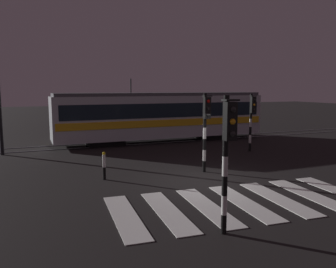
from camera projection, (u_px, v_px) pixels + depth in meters
ground_plane at (203, 182)px, 13.22m from camera, size 120.00×120.00×0.00m
rail_near at (133, 145)px, 21.75m from camera, size 80.00×0.12×0.03m
rail_far at (127, 141)px, 23.06m from camera, size 80.00×0.12×0.03m
crosswalk_zebra at (243, 202)px, 10.81m from camera, size 8.47×4.21×0.02m
traffic_light_kerb_mid_left at (228, 144)px, 8.14m from camera, size 0.36×0.42×3.40m
traffic_light_median_centre at (206, 121)px, 14.39m from camera, size 0.36×0.42×3.35m
traffic_light_corner_far_right at (252, 114)px, 19.22m from camera, size 0.36×0.42×3.24m
tram at (162, 115)px, 23.02m from camera, size 14.30×2.58×4.15m
bollard_island_edge at (104, 166)px, 13.43m from camera, size 0.12×0.12×1.11m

